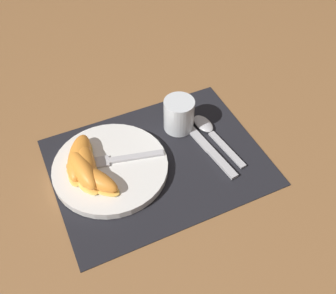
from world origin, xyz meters
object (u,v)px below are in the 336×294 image
citrus_wedge_0 (80,158)px  citrus_wedge_1 (85,165)px  citrus_wedge_3 (92,178)px  plate (110,167)px  spoon (209,130)px  knife (206,146)px  fork (113,160)px  citrus_wedge_2 (83,171)px  juice_glass (179,116)px

citrus_wedge_0 → citrus_wedge_1: size_ratio=1.05×
citrus_wedge_1 → citrus_wedge_3: 0.03m
plate → citrus_wedge_0: (-0.05, 0.03, 0.02)m
citrus_wedge_1 → spoon: bearing=0.3°
citrus_wedge_1 → citrus_wedge_3: size_ratio=0.99×
knife → fork: fork is taller
citrus_wedge_1 → citrus_wedge_3: bearing=-84.5°
plate → fork: bearing=40.4°
spoon → citrus_wedge_0: citrus_wedge_0 is taller
citrus_wedge_0 → citrus_wedge_2: (-0.00, -0.04, 0.00)m
fork → citrus_wedge_1: (-0.06, 0.00, 0.01)m
fork → citrus_wedge_2: citrus_wedge_2 is taller
knife → spoon: size_ratio=1.21×
knife → spoon: spoon is taller
spoon → citrus_wedge_0: (-0.29, 0.02, 0.03)m
citrus_wedge_2 → juice_glass: bearing=14.0°
citrus_wedge_1 → citrus_wedge_0: bearing=99.8°
juice_glass → spoon: bearing=-38.1°
plate → knife: (0.21, -0.03, -0.01)m
juice_glass → citrus_wedge_0: juice_glass is taller
plate → citrus_wedge_3: (-0.05, -0.03, 0.02)m
citrus_wedge_3 → juice_glass: bearing=19.4°
juice_glass → spoon: 0.08m
spoon → citrus_wedge_0: 0.29m
juice_glass → citrus_wedge_3: size_ratio=0.59×
juice_glass → citrus_wedge_0: bearing=-174.4°
plate → citrus_wedge_3: bearing=-149.7°
fork → citrus_wedge_1: citrus_wedge_1 is taller
fork → citrus_wedge_0: 0.07m
citrus_wedge_0 → citrus_wedge_1: 0.02m
juice_glass → spoon: (0.06, -0.04, -0.03)m
juice_glass → knife: size_ratio=0.35×
plate → fork: size_ratio=1.30×
knife → fork: bearing=170.2°
knife → citrus_wedge_0: (-0.26, 0.06, 0.03)m
juice_glass → citrus_wedge_2: (-0.24, -0.06, 0.00)m
fork → citrus_wedge_2: (-0.06, -0.01, 0.02)m
fork → spoon: bearing=0.6°
citrus_wedge_2 → citrus_wedge_3: citrus_wedge_2 is taller
knife → citrus_wedge_0: 0.27m
plate → fork: fork is taller
citrus_wedge_0 → fork: bearing=-20.5°
juice_glass → citrus_wedge_3: bearing=-160.6°
plate → citrus_wedge_2: size_ratio=2.03×
juice_glass → spoon: juice_glass is taller
spoon → juice_glass: bearing=141.9°
citrus_wedge_2 → spoon: bearing=3.1°
juice_glass → citrus_wedge_0: (-0.23, -0.02, -0.00)m
citrus_wedge_1 → citrus_wedge_2: 0.02m
spoon → citrus_wedge_3: 0.28m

